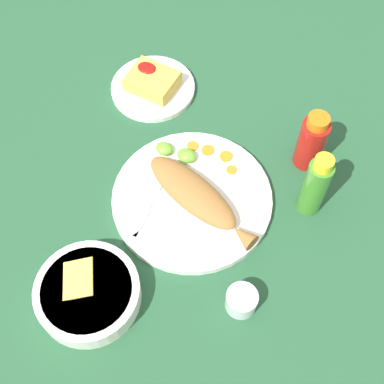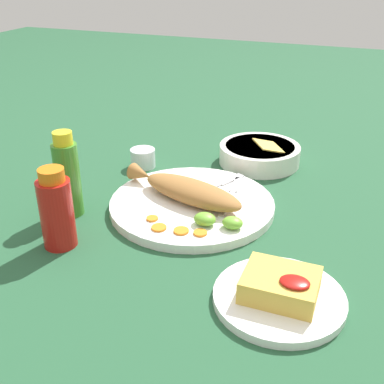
{
  "view_description": "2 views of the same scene",
  "coord_description": "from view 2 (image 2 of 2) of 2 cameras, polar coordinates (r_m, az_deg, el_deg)",
  "views": [
    {
      "loc": [
        -0.27,
        0.49,
        0.98
      ],
      "look_at": [
        0.0,
        0.0,
        0.04
      ],
      "focal_mm": 50.0,
      "sensor_mm": 36.0,
      "label": 1
    },
    {
      "loc": [
        0.32,
        -0.81,
        0.48
      ],
      "look_at": [
        0.0,
        0.0,
        0.04
      ],
      "focal_mm": 45.0,
      "sensor_mm": 36.0,
      "label": 2
    }
  ],
  "objects": [
    {
      "name": "ground_plane",
      "position": [
        0.99,
        0.0,
        -1.96
      ],
      "size": [
        4.0,
        4.0,
        0.0
      ],
      "primitive_type": "plane",
      "color": "#235133"
    },
    {
      "name": "main_plate",
      "position": [
        0.99,
        0.0,
        -1.5
      ],
      "size": [
        0.34,
        0.34,
        0.02
      ],
      "primitive_type": "cylinder",
      "color": "white",
      "rests_on": "ground_plane"
    },
    {
      "name": "fried_fish",
      "position": [
        0.98,
        -0.56,
        0.24
      ],
      "size": [
        0.29,
        0.14,
        0.04
      ],
      "rotation": [
        0.0,
        0.0,
        -0.28
      ],
      "color": "#996633",
      "rests_on": "main_plate"
    },
    {
      "name": "fork_near",
      "position": [
        1.04,
        2.97,
        0.77
      ],
      "size": [
        0.09,
        0.17,
        0.0
      ],
      "rotation": [
        0.0,
        0.0,
        7.41
      ],
      "color": "silver",
      "rests_on": "main_plate"
    },
    {
      "name": "fork_far",
      "position": [
        1.01,
        4.79,
        -0.17
      ],
      "size": [
        0.03,
        0.19,
        0.0
      ],
      "rotation": [
        0.0,
        0.0,
        7.94
      ],
      "color": "silver",
      "rests_on": "main_plate"
    },
    {
      "name": "carrot_slice_near",
      "position": [
        0.92,
        -4.74,
        -3.15
      ],
      "size": [
        0.02,
        0.02,
        0.0
      ],
      "primitive_type": "cylinder",
      "color": "orange",
      "rests_on": "main_plate"
    },
    {
      "name": "carrot_slice_mid",
      "position": [
        0.89,
        -3.94,
        -4.23
      ],
      "size": [
        0.03,
        0.03,
        0.0
      ],
      "primitive_type": "cylinder",
      "color": "orange",
      "rests_on": "main_plate"
    },
    {
      "name": "carrot_slice_far",
      "position": [
        0.88,
        -1.28,
        -4.62
      ],
      "size": [
        0.03,
        0.03,
        0.0
      ],
      "primitive_type": "cylinder",
      "color": "orange",
      "rests_on": "main_plate"
    },
    {
      "name": "carrot_slice_extra",
      "position": [
        0.87,
        0.99,
        -4.86
      ],
      "size": [
        0.03,
        0.03,
        0.0
      ],
      "primitive_type": "cylinder",
      "color": "orange",
      "rests_on": "main_plate"
    },
    {
      "name": "lime_wedge_main",
      "position": [
        0.89,
        1.53,
        -3.22
      ],
      "size": [
        0.04,
        0.04,
        0.02
      ],
      "primitive_type": "ellipsoid",
      "color": "#6BB233",
      "rests_on": "main_plate"
    },
    {
      "name": "lime_wedge_side",
      "position": [
        0.89,
        4.83,
        -3.66
      ],
      "size": [
        0.04,
        0.03,
        0.02
      ],
      "primitive_type": "ellipsoid",
      "color": "#6BB233",
      "rests_on": "main_plate"
    },
    {
      "name": "hot_sauce_bottle_red",
      "position": [
        0.87,
        -15.77,
        -2.12
      ],
      "size": [
        0.06,
        0.06,
        0.15
      ],
      "color": "#B21914",
      "rests_on": "ground_plane"
    },
    {
      "name": "hot_sauce_bottle_green",
      "position": [
        0.97,
        -14.54,
        1.8
      ],
      "size": [
        0.05,
        0.05,
        0.17
      ],
      "color": "#3D8428",
      "rests_on": "ground_plane"
    },
    {
      "name": "salt_cup",
      "position": [
        1.18,
        -5.83,
        3.89
      ],
      "size": [
        0.06,
        0.06,
        0.05
      ],
      "color": "silver",
      "rests_on": "ground_plane"
    },
    {
      "name": "side_plate_fries",
      "position": [
        0.75,
        10.27,
        -12.28
      ],
      "size": [
        0.2,
        0.2,
        0.01
      ],
      "primitive_type": "cylinder",
      "color": "white",
      "rests_on": "ground_plane"
    },
    {
      "name": "fries_pile",
      "position": [
        0.74,
        10.48,
        -10.76
      ],
      "size": [
        0.11,
        0.09,
        0.04
      ],
      "color": "gold",
      "rests_on": "side_plate_fries"
    },
    {
      "name": "guacamole_bowl",
      "position": [
        1.2,
        8.01,
        4.58
      ],
      "size": [
        0.2,
        0.2,
        0.06
      ],
      "color": "white",
      "rests_on": "ground_plane"
    }
  ]
}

